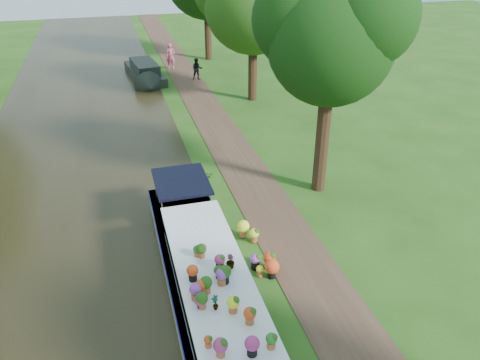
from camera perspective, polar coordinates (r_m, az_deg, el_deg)
name	(u,v)px	position (r m, az deg, el deg)	size (l,w,h in m)	color
ground	(255,242)	(16.95, 1.79, -7.62)	(100.00, 100.00, 0.00)	#244F13
canal_water	(81,272)	(16.51, -18.87, -10.52)	(10.00, 100.00, 0.02)	black
towpath	(286,237)	(17.28, 5.62, -6.91)	(2.20, 100.00, 0.03)	#4B3223
plant_boat	(214,301)	(13.42, -3.18, -14.51)	(2.29, 13.52, 2.28)	white
tree_near_overhang	(331,31)	(18.27, 11.05, 17.37)	(5.52, 5.28, 8.99)	black
second_boat	(145,72)	(35.80, -11.49, 12.74)	(2.64, 6.99, 1.32)	black
pedestrian_pink	(171,56)	(38.19, -8.45, 14.70)	(0.71, 0.46, 1.94)	#D55772
pedestrian_dark	(197,69)	(35.04, -5.25, 13.31)	(0.76, 0.59, 1.56)	black
verge_plant	(208,176)	(20.82, -3.87, 0.46)	(0.37, 0.32, 0.41)	#2E7021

